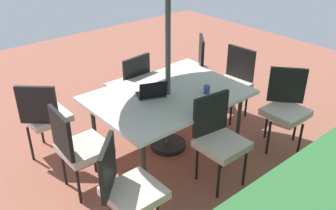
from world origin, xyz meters
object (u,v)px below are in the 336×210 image
laptop (152,93)px  dining_table (168,97)px  chair_northwest (286,106)px  chair_west (233,80)px  cup (207,89)px  chair_southwest (191,65)px  chair_north (219,137)px  chair_northeast (127,187)px  chair_east (78,145)px  chair_south (130,84)px  chair_southeast (45,115)px

laptop → dining_table: bearing=-176.5°
chair_northwest → chair_west: same height
cup → chair_west: bearing=-159.6°
chair_southwest → chair_north: bearing=4.7°
chair_northeast → cup: bearing=-25.2°
chair_east → laptop: size_ratio=2.52×
chair_south → chair_southwest: size_ratio=1.00×
chair_northeast → chair_east: bearing=45.7°
dining_table → laptop: size_ratio=4.57×
chair_northwest → laptop: size_ratio=2.52×
dining_table → chair_west: bearing=-178.0°
chair_south → chair_east: bearing=28.4°
chair_northwest → chair_west: 0.92m
dining_table → chair_north: bearing=89.8°
chair_south → chair_southwest: bearing=172.4°
chair_east → chair_west: bearing=-85.8°
chair_north → chair_west: 1.50m
chair_east → dining_table: bearing=-86.5°
chair_southeast → chair_southwest: (-2.35, -0.02, 0.00)m
chair_southeast → chair_southwest: bearing=-136.8°
chair_north → cup: (-0.36, -0.54, 0.24)m
cup → chair_east: bearing=-9.7°
chair_north → chair_northeast: bearing=-171.6°
chair_southeast → chair_southwest: size_ratio=1.00×
chair_south → chair_west: same height
dining_table → chair_north: 0.83m
dining_table → cup: bearing=142.1°
dining_table → cup: cup is taller
chair_north → chair_northwest: size_ratio=1.00×
chair_west → chair_southeast: bearing=-111.7°
chair_southeast → cup: (-1.54, 1.08, 0.24)m
chair_southeast → chair_west: bearing=-154.8°
chair_northwest → chair_east: (2.32, -0.86, 0.00)m
chair_northwest → chair_west: bearing=134.1°
chair_west → cup: (0.86, 0.32, 0.24)m
chair_north → chair_south: size_ratio=1.00×
chair_south → chair_southeast: bearing=-4.0°
chair_southwest → chair_east: same height
chair_north → chair_northwest: same height
chair_west → dining_table: bearing=-92.3°
chair_northeast → cup: (-1.54, -0.57, 0.24)m
chair_north → chair_northeast: 1.18m
chair_northeast → chair_west: (-2.40, -0.89, 0.00)m
chair_south → chair_east: (1.25, 0.86, 0.00)m
chair_northwest → chair_southeast: bearing=-165.8°
chair_north → cup: size_ratio=10.48×
chair_south → chair_southeast: same height
chair_northeast → laptop: 1.37m
chair_northwest → cup: 1.00m
chair_north → chair_northeast: same height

